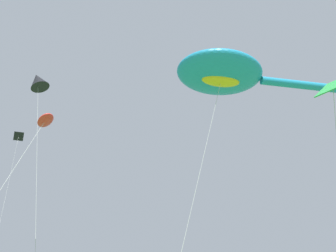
{
  "coord_description": "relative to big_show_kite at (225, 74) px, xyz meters",
  "views": [
    {
      "loc": [
        -8.79,
        0.48,
        1.69
      ],
      "look_at": [
        0.23,
        10.07,
        10.7
      ],
      "focal_mm": 34.53,
      "sensor_mm": 36.0,
      "label": 1
    }
  ],
  "objects": [
    {
      "name": "small_kite_streamer_purple",
      "position": [
        -9.07,
        3.27,
        -6.37
      ],
      "size": [
        3.34,
        2.59,
        9.94
      ],
      "rotation": [
        0.0,
        0.0,
        1.29
      ],
      "color": "red",
      "rests_on": "ground"
    },
    {
      "name": "small_kite_delta_white",
      "position": [
        -8.41,
        8.55,
        -0.17
      ],
      "size": [
        2.94,
        4.24,
        16.56
      ],
      "rotation": [
        0.0,
        0.0,
        1.15
      ],
      "color": "black",
      "rests_on": "ground"
    },
    {
      "name": "small_kite_triangle_green",
      "position": [
        -4.6,
        23.57,
        3.1
      ],
      "size": [
        1.2,
        4.32,
        20.77
      ],
      "rotation": [
        0.0,
        0.0,
        1.13
      ],
      "color": "black",
      "rests_on": "ground"
    },
    {
      "name": "small_kite_diamond_red",
      "position": [
        -2.6,
        -6.11,
        -6.86
      ],
      "size": [
        3.62,
        4.16,
        9.92
      ],
      "rotation": [
        0.0,
        0.0,
        2.55
      ],
      "color": "green",
      "rests_on": "ground"
    },
    {
      "name": "big_show_kite",
      "position": [
        0.0,
        0.0,
        0.0
      ],
      "size": [
        11.26,
        8.65,
        16.76
      ],
      "rotation": [
        0.0,
        0.0,
        2.54
      ],
      "color": "#1E8CBF",
      "rests_on": "ground"
    }
  ]
}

